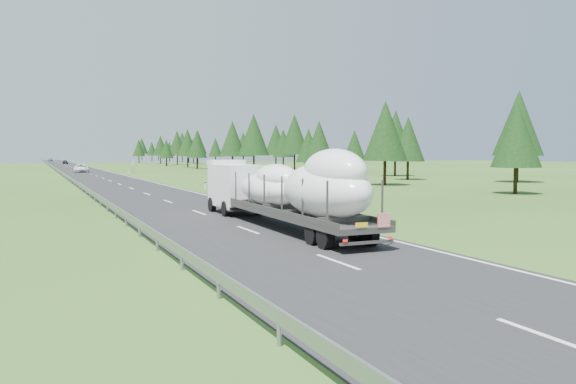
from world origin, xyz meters
name	(u,v)px	position (x,y,z in m)	size (l,w,h in m)	color
ground	(248,230)	(0.00, 0.00, 0.00)	(400.00, 400.00, 0.00)	#2D4F1A
road_surface	(83,171)	(0.00, 100.00, 0.01)	(10.00, 400.00, 0.02)	black
guardrail	(55,169)	(-5.30, 99.94, 0.60)	(0.10, 400.00, 0.76)	slate
marker_posts	(90,164)	(6.50, 155.00, 0.54)	(0.13, 350.08, 1.00)	silver
highway_sign	(133,164)	(7.20, 80.00, 1.81)	(0.08, 0.90, 2.60)	slate
tree_line_right	(244,142)	(39.94, 109.90, 6.75)	(27.49, 295.35, 12.59)	black
boat_truck	(284,188)	(2.00, 0.13, 2.06)	(2.80, 18.23, 4.03)	white
distant_van	(81,168)	(-0.84, 91.78, 0.82)	(2.72, 5.89, 1.64)	white
distant_car_dark	(65,162)	(0.72, 181.68, 0.72)	(1.70, 4.23, 1.44)	black
distant_car_blue	(51,160)	(-1.83, 255.10, 0.72)	(1.51, 4.34, 1.43)	#1B214C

